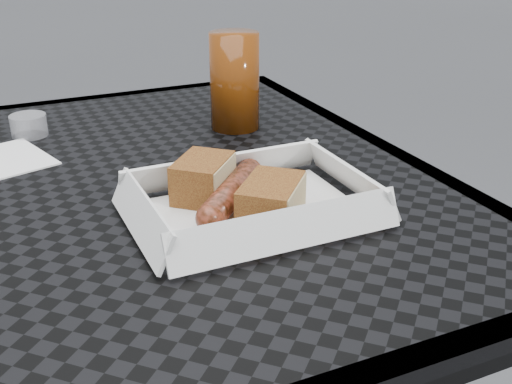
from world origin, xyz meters
The scene contains 8 objects.
patio_table centered at (0.00, 0.00, 0.67)m, with size 0.80×0.80×0.74m.
food_tray centered at (0.14, -0.13, 0.75)m, with size 0.22×0.15×0.00m, color white.
bratwurst centered at (0.12, -0.11, 0.76)m, with size 0.11×0.12×0.03m.
bread_near centered at (0.10, -0.07, 0.77)m, with size 0.07×0.05×0.04m, color brown.
bread_far centered at (0.15, -0.15, 0.77)m, with size 0.08×0.05×0.04m, color brown.
veg_garnish centered at (0.21, -0.18, 0.75)m, with size 0.03×0.03×0.00m.
condiment_cup_empty centered at (-0.04, 0.23, 0.76)m, with size 0.05×0.05×0.03m, color silver.
drink_glass centered at (0.23, 0.14, 0.81)m, with size 0.07×0.07×0.14m, color #5A2607.
Camera 1 is at (-0.11, -0.68, 1.05)m, focal length 45.00 mm.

